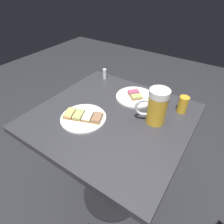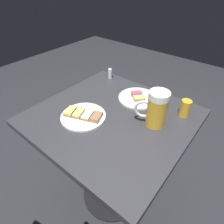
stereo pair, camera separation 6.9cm
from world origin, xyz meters
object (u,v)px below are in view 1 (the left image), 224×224
object	(u,v)px
plate_far	(135,96)
salt_shaker	(105,74)
plate_near	(83,117)
beer_glass_small	(183,105)
beer_mug	(156,107)

from	to	relation	value
plate_far	salt_shaker	xyz separation A→B (m)	(-0.10, -0.30, 0.03)
plate_near	beer_glass_small	xyz separation A→B (m)	(-0.34, 0.40, 0.04)
plate_near	plate_far	xyz separation A→B (m)	(-0.33, 0.13, -0.00)
plate_near	beer_mug	bearing A→B (deg)	120.91
beer_glass_small	salt_shaker	world-z (taller)	beer_glass_small
plate_near	salt_shaker	distance (m)	0.46
beer_glass_small	beer_mug	bearing A→B (deg)	-29.57
salt_shaker	plate_far	bearing A→B (deg)	71.51
plate_far	salt_shaker	world-z (taller)	salt_shaker
beer_glass_small	plate_near	bearing A→B (deg)	-49.36
plate_near	plate_far	world-z (taller)	same
plate_near	beer_glass_small	world-z (taller)	beer_glass_small
plate_far	salt_shaker	size ratio (longest dim) A/B	3.36
beer_glass_small	salt_shaker	xyz separation A→B (m)	(-0.08, -0.57, -0.01)
plate_near	beer_glass_small	distance (m)	0.53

